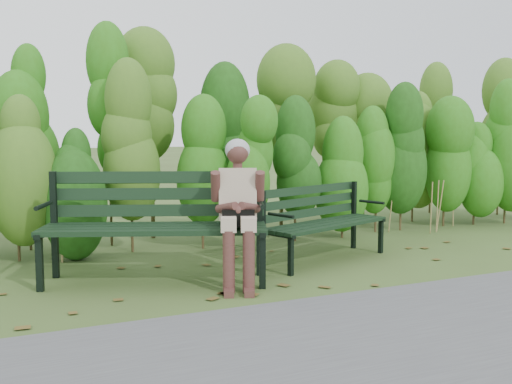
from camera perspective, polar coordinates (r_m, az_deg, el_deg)
name	(u,v)px	position (r m, az deg, el deg)	size (l,w,h in m)	color
ground	(271,273)	(5.81, 1.44, -7.71)	(80.00, 80.00, 0.00)	#3B4C21
footpath	(424,348)	(4.03, 15.69, -14.14)	(60.00, 2.50, 0.01)	#474749
hedge_band	(205,139)	(7.36, -4.90, 5.06)	(11.04, 1.67, 2.42)	#47381E
leaf_litter	(287,271)	(5.89, 2.99, -7.49)	(5.69, 2.21, 0.01)	brown
bench_left	(156,217)	(5.51, -9.51, -2.35)	(2.08, 1.33, 0.99)	black
bench_right	(320,217)	(6.35, 6.08, -2.34)	(1.64, 1.01, 0.78)	black
seated_woman	(238,201)	(5.26, -1.73, -0.87)	(0.56, 0.75, 1.29)	#BEA692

